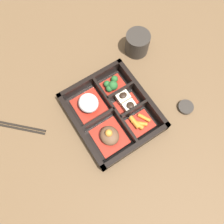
{
  "coord_description": "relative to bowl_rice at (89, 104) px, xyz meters",
  "views": [
    {
      "loc": [
        -0.19,
        0.12,
        0.66
      ],
      "look_at": [
        0.0,
        0.0,
        0.03
      ],
      "focal_mm": 35.0,
      "sensor_mm": 36.0,
      "label": 1
    }
  ],
  "objects": [
    {
      "name": "bowl_greens",
      "position": [
        0.02,
        -0.1,
        -0.01
      ],
      "size": [
        0.06,
        0.08,
        0.04
      ],
      "color": "maroon",
      "rests_on": "bento_base"
    },
    {
      "name": "tea_cup",
      "position": [
        0.1,
        -0.25,
        0.0
      ],
      "size": [
        0.08,
        0.08,
        0.07
      ],
      "color": "#2D2823",
      "rests_on": "ground_plane"
    },
    {
      "name": "bento_rim",
      "position": [
        -0.06,
        -0.05,
        -0.01
      ],
      "size": [
        0.27,
        0.24,
        0.05
      ],
      "color": "black",
      "rests_on": "ground_plane"
    },
    {
      "name": "bowl_carrots",
      "position": [
        -0.13,
        -0.1,
        -0.02
      ],
      "size": [
        0.07,
        0.08,
        0.02
      ],
      "color": "maroon",
      "rests_on": "bento_base"
    },
    {
      "name": "bowl_tofu",
      "position": [
        -0.06,
        -0.1,
        -0.01
      ],
      "size": [
        0.08,
        0.08,
        0.04
      ],
      "color": "maroon",
      "rests_on": "bento_base"
    },
    {
      "name": "sauce_dish",
      "position": [
        -0.17,
        -0.26,
        -0.03
      ],
      "size": [
        0.05,
        0.05,
        0.01
      ],
      "color": "#2D2823",
      "rests_on": "ground_plane"
    },
    {
      "name": "chopsticks",
      "position": [
        0.07,
        0.23,
        -0.03
      ],
      "size": [
        0.15,
        0.16,
        0.01
      ],
      "color": "black",
      "rests_on": "ground_plane"
    },
    {
      "name": "bento_base",
      "position": [
        -0.06,
        -0.05,
        -0.03
      ],
      "size": [
        0.27,
        0.24,
        0.01
      ],
      "color": "black",
      "rests_on": "ground_plane"
    },
    {
      "name": "bowl_stew",
      "position": [
        -0.12,
        -0.0,
        -0.01
      ],
      "size": [
        0.1,
        0.09,
        0.05
      ],
      "color": "maroon",
      "rests_on": "bento_base"
    },
    {
      "name": "ground_plane",
      "position": [
        -0.06,
        -0.05,
        -0.03
      ],
      "size": [
        3.0,
        3.0,
        0.0
      ],
      "primitive_type": "plane",
      "color": "brown"
    },
    {
      "name": "bowl_rice",
      "position": [
        0.0,
        0.0,
        0.0
      ],
      "size": [
        0.1,
        0.09,
        0.05
      ],
      "color": "maroon",
      "rests_on": "bento_base"
    }
  ]
}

